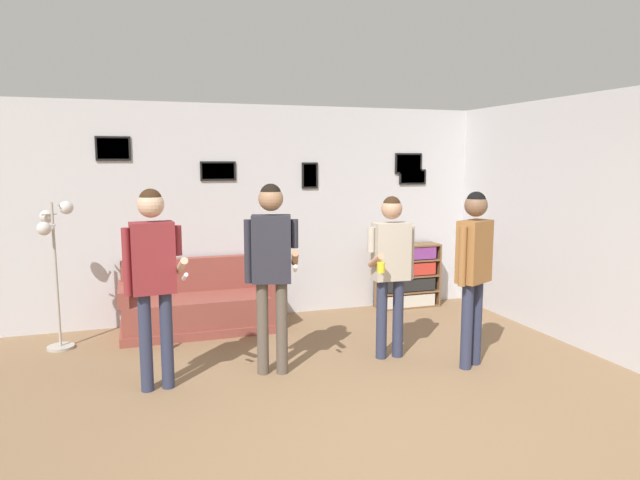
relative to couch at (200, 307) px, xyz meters
The scene contains 12 objects.
ground_plane 3.53m from the couch, 75.23° to the right, with size 20.00×20.00×0.00m, color #846647.
wall_back 1.46m from the couch, 25.10° to the left, with size 8.22×0.08×2.70m.
wall_right 4.26m from the couch, 21.41° to the right, with size 0.06×6.19×2.70m.
couch is the anchor object (origin of this frame).
bookshelf 2.86m from the couch, ahead, with size 0.88×0.30×0.87m.
floor_lamp 1.73m from the couch, behind, with size 0.35×0.39×1.59m.
person_player_foreground_left 1.97m from the couch, 108.17° to the right, with size 0.52×0.46×1.78m.
person_player_foreground_center 1.92m from the couch, 73.24° to the right, with size 0.49×0.55×1.80m.
person_watcher_holding_cup 2.47m from the couch, 42.39° to the right, with size 0.51×0.41×1.66m.
person_spectator_near_bookshelf 3.26m from the couch, 40.88° to the right, with size 0.45×0.34×1.72m.
bottle_on_floor 0.76m from the couch, 123.40° to the right, with size 0.06×0.06×0.22m.
drinking_cup 2.84m from the couch, ahead, with size 0.08×0.08×0.10m.
Camera 1 is at (-1.60, -3.32, 2.02)m, focal length 32.00 mm.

